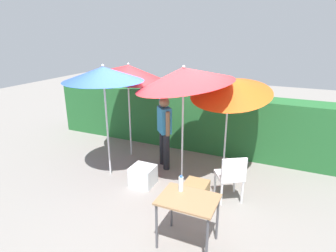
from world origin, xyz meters
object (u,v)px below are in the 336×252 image
object	(u,v)px
cooler_box	(143,175)
crate_cardboard	(196,192)
umbrella_rainbow	(128,72)
umbrella_yellow	(184,76)
folding_table	(188,204)
bottle_water	(181,184)
umbrella_orange	(103,74)
person_vendor	(164,127)
chair_plastic	(231,175)
umbrella_navy	(231,87)

from	to	relation	value
cooler_box	crate_cardboard	distance (m)	1.16
umbrella_rainbow	crate_cardboard	distance (m)	3.08
umbrella_yellow	crate_cardboard	size ratio (longest dim) A/B	6.04
umbrella_rainbow	folding_table	world-z (taller)	umbrella_rainbow
crate_cardboard	bottle_water	xyz separation A→B (m)	(0.06, -0.93, 0.67)
crate_cardboard	bottle_water	bearing A→B (deg)	-86.02
umbrella_rainbow	umbrella_orange	bearing A→B (deg)	-84.13
umbrella_rainbow	person_vendor	bearing A→B (deg)	-14.18
chair_plastic	crate_cardboard	xyz separation A→B (m)	(-0.54, -0.26, -0.32)
cooler_box	crate_cardboard	world-z (taller)	cooler_box
umbrella_orange	crate_cardboard	bearing A→B (deg)	-6.03
chair_plastic	bottle_water	bearing A→B (deg)	-111.63
crate_cardboard	bottle_water	size ratio (longest dim) A/B	1.70
umbrella_rainbow	folding_table	xyz separation A→B (m)	(2.34, -2.34, -1.38)
cooler_box	bottle_water	world-z (taller)	bottle_water
umbrella_rainbow	crate_cardboard	xyz separation A→B (m)	(2.11, -1.27, -1.85)
umbrella_orange	person_vendor	distance (m)	1.70
folding_table	person_vendor	bearing A→B (deg)	122.46
bottle_water	folding_table	bearing A→B (deg)	-40.39
cooler_box	folding_table	size ratio (longest dim) A/B	0.57
umbrella_navy	crate_cardboard	bearing A→B (deg)	-100.45
umbrella_rainbow	bottle_water	size ratio (longest dim) A/B	9.58
person_vendor	cooler_box	distance (m)	1.16
umbrella_orange	cooler_box	bearing A→B (deg)	-6.25
umbrella_navy	person_vendor	world-z (taller)	umbrella_navy
umbrella_navy	umbrella_yellow	bearing A→B (deg)	-140.59
umbrella_yellow	umbrella_navy	size ratio (longest dim) A/B	1.11
umbrella_rainbow	person_vendor	distance (m)	1.52
umbrella_orange	folding_table	world-z (taller)	umbrella_orange
umbrella_navy	umbrella_rainbow	bearing A→B (deg)	179.03
umbrella_rainbow	person_vendor	size ratio (longest dim) A/B	1.22
person_vendor	umbrella_navy	bearing A→B (deg)	9.35
umbrella_navy	crate_cardboard	xyz separation A→B (m)	(-0.23, -1.23, -1.68)
cooler_box	chair_plastic	bearing A→B (deg)	4.88
umbrella_orange	cooler_box	xyz separation A→B (m)	(0.85, -0.09, -1.94)
person_vendor	umbrella_orange	bearing A→B (deg)	-138.65
bottle_water	umbrella_rainbow	bearing A→B (deg)	134.72
umbrella_navy	folding_table	size ratio (longest dim) A/B	2.79
umbrella_yellow	umbrella_navy	distance (m)	1.00
umbrella_rainbow	person_vendor	world-z (taller)	umbrella_rainbow
umbrella_yellow	cooler_box	size ratio (longest dim) A/B	5.44
umbrella_orange	chair_plastic	world-z (taller)	umbrella_orange
person_vendor	cooler_box	size ratio (longest dim) A/B	4.14
umbrella_navy	chair_plastic	xyz separation A→B (m)	(0.31, -0.97, -1.36)
umbrella_yellow	cooler_box	distance (m)	2.09
umbrella_orange	umbrella_navy	bearing A→B (deg)	24.52
umbrella_rainbow	umbrella_yellow	world-z (taller)	umbrella_yellow
umbrella_rainbow	umbrella_navy	bearing A→B (deg)	-0.97
person_vendor	bottle_water	bearing A→B (deg)	-59.15
umbrella_yellow	umbrella_navy	xyz separation A→B (m)	(0.75, 0.61, -0.25)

